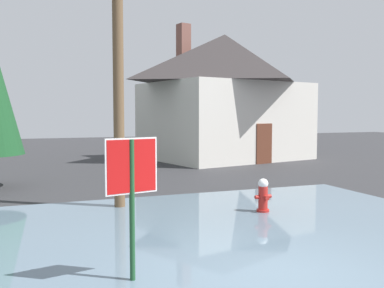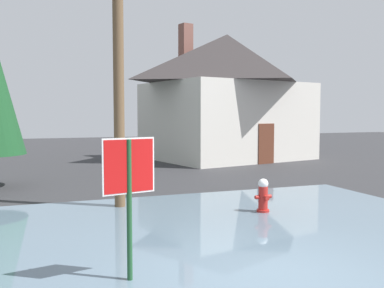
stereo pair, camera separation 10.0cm
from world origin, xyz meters
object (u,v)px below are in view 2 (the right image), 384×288
object	(u,v)px
fire_hydrant	(263,196)
house	(227,94)
utility_pole	(118,45)
stop_sign_near	(129,180)

from	to	relation	value
fire_hydrant	house	world-z (taller)	house
utility_pole	stop_sign_near	bearing A→B (deg)	-99.39
stop_sign_near	fire_hydrant	xyz separation A→B (m)	(4.10, 3.28, -1.11)
utility_pole	house	xyz separation A→B (m)	(8.06, 10.76, -0.73)
stop_sign_near	utility_pole	xyz separation A→B (m)	(0.85, 5.16, 2.73)
utility_pole	fire_hydrant	bearing A→B (deg)	-30.16
stop_sign_near	fire_hydrant	distance (m)	5.37
fire_hydrant	house	xyz separation A→B (m)	(4.82, 12.64, 3.11)
fire_hydrant	utility_pole	bearing A→B (deg)	149.84
stop_sign_near	house	xyz separation A→B (m)	(8.92, 15.92, 2.00)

